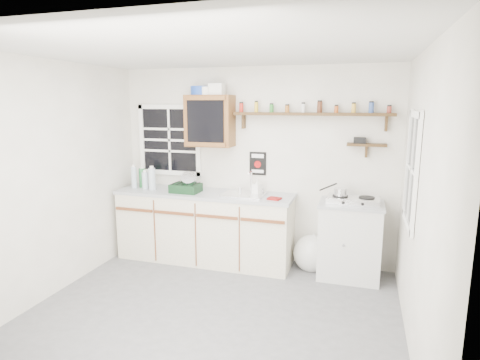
# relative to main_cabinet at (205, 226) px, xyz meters

# --- Properties ---
(room) EXTENTS (3.64, 3.24, 2.54)m
(room) POSITION_rel_main_cabinet_xyz_m (0.58, -1.30, 0.79)
(room) COLOR #555457
(room) RESTS_ON ground
(main_cabinet) EXTENTS (2.31, 0.63, 0.92)m
(main_cabinet) POSITION_rel_main_cabinet_xyz_m (0.00, 0.00, 0.00)
(main_cabinet) COLOR beige
(main_cabinet) RESTS_ON floor
(right_cabinet) EXTENTS (0.73, 0.57, 0.91)m
(right_cabinet) POSITION_rel_main_cabinet_xyz_m (1.83, 0.03, -0.01)
(right_cabinet) COLOR silver
(right_cabinet) RESTS_ON floor
(sink) EXTENTS (0.52, 0.44, 0.29)m
(sink) POSITION_rel_main_cabinet_xyz_m (0.54, 0.01, 0.47)
(sink) COLOR silver
(sink) RESTS_ON main_cabinet
(upper_cabinet) EXTENTS (0.60, 0.32, 0.65)m
(upper_cabinet) POSITION_rel_main_cabinet_xyz_m (0.03, 0.14, 1.36)
(upper_cabinet) COLOR brown
(upper_cabinet) RESTS_ON wall_back
(upper_cabinet_clutter) EXTENTS (0.44, 0.24, 0.14)m
(upper_cabinet_clutter) POSITION_rel_main_cabinet_xyz_m (-0.01, 0.14, 1.75)
(upper_cabinet_clutter) COLOR #193EA4
(upper_cabinet_clutter) RESTS_ON upper_cabinet
(spice_shelf) EXTENTS (1.91, 0.18, 0.35)m
(spice_shelf) POSITION_rel_main_cabinet_xyz_m (1.31, 0.21, 1.47)
(spice_shelf) COLOR #321F0E
(spice_shelf) RESTS_ON wall_back
(secondary_shelf) EXTENTS (0.45, 0.16, 0.24)m
(secondary_shelf) POSITION_rel_main_cabinet_xyz_m (1.94, 0.22, 1.12)
(secondary_shelf) COLOR #321F0E
(secondary_shelf) RESTS_ON wall_back
(warning_sign) EXTENTS (0.22, 0.02, 0.30)m
(warning_sign) POSITION_rel_main_cabinet_xyz_m (0.63, 0.29, 0.82)
(warning_sign) COLOR black
(warning_sign) RESTS_ON wall_back
(window_back) EXTENTS (0.93, 0.03, 0.98)m
(window_back) POSITION_rel_main_cabinet_xyz_m (-0.62, 0.29, 1.09)
(window_back) COLOR black
(window_back) RESTS_ON wall_back
(window_right) EXTENTS (0.03, 0.78, 1.08)m
(window_right) POSITION_rel_main_cabinet_xyz_m (2.37, -0.75, 0.99)
(window_right) COLOR black
(window_right) RESTS_ON wall_back
(water_bottles) EXTENTS (0.37, 0.20, 0.32)m
(water_bottles) POSITION_rel_main_cabinet_xyz_m (-0.86, -0.02, 0.60)
(water_bottles) COLOR #B0C2CE
(water_bottles) RESTS_ON main_cabinet
(dish_rack) EXTENTS (0.37, 0.28, 0.27)m
(dish_rack) POSITION_rel_main_cabinet_xyz_m (-0.21, -0.07, 0.55)
(dish_rack) COLOR black
(dish_rack) RESTS_ON main_cabinet
(soap_bottle) EXTENTS (0.12, 0.12, 0.21)m
(soap_bottle) POSITION_rel_main_cabinet_xyz_m (0.68, 0.06, 0.56)
(soap_bottle) COLOR white
(soap_bottle) RESTS_ON main_cabinet
(rag) EXTENTS (0.17, 0.16, 0.02)m
(rag) POSITION_rel_main_cabinet_xyz_m (0.95, -0.12, 0.47)
(rag) COLOR maroon
(rag) RESTS_ON main_cabinet
(hotplate) EXTENTS (0.60, 0.34, 0.08)m
(hotplate) POSITION_rel_main_cabinet_xyz_m (1.85, 0.01, 0.49)
(hotplate) COLOR silver
(hotplate) RESTS_ON right_cabinet
(saucepan) EXTENTS (0.34, 0.26, 0.16)m
(saucepan) POSITION_rel_main_cabinet_xyz_m (1.70, 0.01, 0.57)
(saucepan) COLOR silver
(saucepan) RESTS_ON hotplate
(trash_bag) EXTENTS (0.44, 0.39, 0.50)m
(trash_bag) POSITION_rel_main_cabinet_xyz_m (1.39, 0.10, -0.25)
(trash_bag) COLOR silver
(trash_bag) RESTS_ON floor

